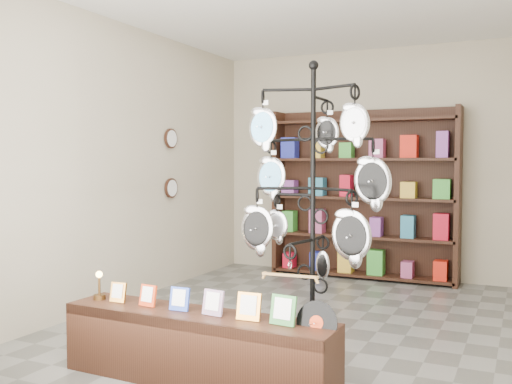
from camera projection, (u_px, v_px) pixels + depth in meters
ground at (299, 322)px, 5.41m from camera, size 5.00×5.00×0.00m
room_envelope at (299, 126)px, 5.31m from camera, size 5.00×5.00×5.00m
display_tree at (313, 189)px, 4.29m from camera, size 1.16×0.96×2.27m
front_shelf at (196, 347)px, 3.90m from camera, size 1.99×0.44×0.70m
back_shelving at (363, 199)px, 7.42m from camera, size 2.42×0.36×2.20m
wall_clocks at (171, 163)px, 6.89m from camera, size 0.03×0.24×0.84m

